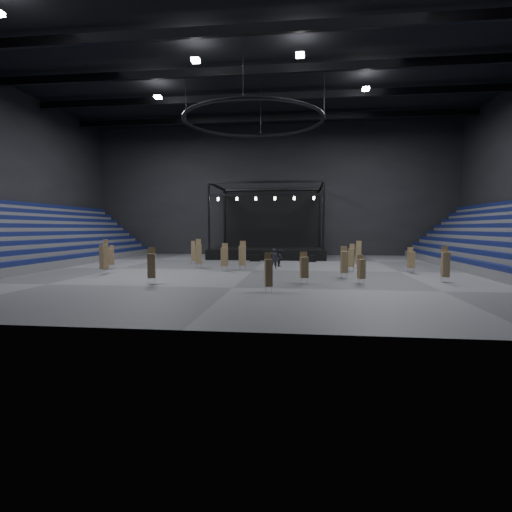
# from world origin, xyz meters

# --- Properties ---
(floor) EXTENTS (50.00, 50.00, 0.00)m
(floor) POSITION_xyz_m (0.00, 0.00, 0.00)
(floor) COLOR #4F4F51
(floor) RESTS_ON ground
(ceiling) EXTENTS (50.00, 42.00, 0.20)m
(ceiling) POSITION_xyz_m (0.00, 0.00, 18.00)
(ceiling) COLOR black
(ceiling) RESTS_ON wall_back
(wall_back) EXTENTS (50.00, 0.20, 18.00)m
(wall_back) POSITION_xyz_m (0.00, 21.00, 9.00)
(wall_back) COLOR black
(wall_back) RESTS_ON ground
(wall_front) EXTENTS (50.00, 0.20, 18.00)m
(wall_front) POSITION_xyz_m (0.00, -21.00, 9.00)
(wall_front) COLOR black
(wall_front) RESTS_ON ground
(bleachers_left) EXTENTS (7.20, 40.00, 6.40)m
(bleachers_left) POSITION_xyz_m (-22.94, 0.00, 1.73)
(bleachers_left) COLOR #535356
(bleachers_left) RESTS_ON floor
(stage) EXTENTS (14.00, 10.00, 9.20)m
(stage) POSITION_xyz_m (0.00, 16.24, 1.45)
(stage) COLOR black
(stage) RESTS_ON floor
(truss_ring) EXTENTS (12.30, 12.30, 5.15)m
(truss_ring) POSITION_xyz_m (-0.00, 0.00, 13.00)
(truss_ring) COLOR black
(truss_ring) RESTS_ON ceiling
(roof_girders) EXTENTS (49.00, 30.35, 0.70)m
(roof_girders) POSITION_xyz_m (0.00, -0.00, 17.20)
(roof_girders) COLOR black
(roof_girders) RESTS_ON ceiling
(floodlights) EXTENTS (28.60, 16.60, 0.25)m
(floodlights) POSITION_xyz_m (0.00, -4.00, 16.60)
(floodlights) COLOR white
(floodlights) RESTS_ON roof_girders
(flight_case_left) EXTENTS (1.14, 0.65, 0.73)m
(flight_case_left) POSITION_xyz_m (-1.03, 9.40, 0.37)
(flight_case_left) COLOR black
(flight_case_left) RESTS_ON floor
(flight_case_mid) EXTENTS (1.17, 0.83, 0.70)m
(flight_case_mid) POSITION_xyz_m (-1.05, 9.68, 0.35)
(flight_case_mid) COLOR black
(flight_case_mid) RESTS_ON floor
(flight_case_right) EXTENTS (1.26, 0.90, 0.76)m
(flight_case_right) POSITION_xyz_m (5.15, 9.36, 0.38)
(flight_case_right) COLOR black
(flight_case_right) RESTS_ON floor
(chair_stack_0) EXTENTS (0.61, 0.61, 2.44)m
(chair_stack_0) POSITION_xyz_m (-5.68, -9.45, 1.27)
(chair_stack_0) COLOR silver
(chair_stack_0) RESTS_ON floor
(chair_stack_1) EXTENTS (0.58, 0.58, 2.55)m
(chair_stack_1) POSITION_xyz_m (9.43, 2.64, 1.31)
(chair_stack_1) COLOR silver
(chair_stack_1) RESTS_ON floor
(chair_stack_2) EXTENTS (0.55, 0.55, 1.95)m
(chair_stack_2) POSITION_xyz_m (8.22, -7.71, 1.03)
(chair_stack_2) COLOR silver
(chair_stack_2) RESTS_ON floor
(chair_stack_3) EXTENTS (0.55, 0.55, 2.42)m
(chair_stack_3) POSITION_xyz_m (-2.43, -0.98, 1.28)
(chair_stack_3) COLOR silver
(chair_stack_3) RESTS_ON floor
(chair_stack_4) EXTENTS (0.47, 0.47, 2.15)m
(chair_stack_4) POSITION_xyz_m (-13.22, -0.12, 1.12)
(chair_stack_4) COLOR silver
(chair_stack_4) RESTS_ON floor
(chair_stack_5) EXTENTS (0.47, 0.47, 2.50)m
(chair_stack_5) POSITION_xyz_m (14.00, -6.44, 1.28)
(chair_stack_5) COLOR silver
(chair_stack_5) RESTS_ON floor
(chair_stack_6) EXTENTS (0.65, 0.65, 2.83)m
(chair_stack_6) POSITION_xyz_m (-11.60, -4.48, 1.43)
(chair_stack_6) COLOR silver
(chair_stack_6) RESTS_ON floor
(chair_stack_7) EXTENTS (0.60, 0.60, 2.14)m
(chair_stack_7) POSITION_xyz_m (4.42, -8.25, 1.15)
(chair_stack_7) COLOR silver
(chair_stack_7) RESTS_ON floor
(chair_stack_8) EXTENTS (0.63, 0.63, 2.71)m
(chair_stack_8) POSITION_xyz_m (-5.36, 1.45, 1.38)
(chair_stack_8) COLOR silver
(chair_stack_8) RESTS_ON floor
(chair_stack_9) EXTENTS (0.55, 0.55, 2.39)m
(chair_stack_9) POSITION_xyz_m (7.38, -4.88, 1.24)
(chair_stack_9) COLOR silver
(chair_stack_9) RESTS_ON floor
(chair_stack_10) EXTENTS (0.58, 0.58, 2.13)m
(chair_stack_10) POSITION_xyz_m (13.25, -0.59, 1.15)
(chair_stack_10) COLOR silver
(chair_stack_10) RESTS_ON floor
(chair_stack_11) EXTENTS (0.57, 0.57, 2.37)m
(chair_stack_11) POSITION_xyz_m (8.49, 0.11, 1.22)
(chair_stack_11) COLOR silver
(chair_stack_11) RESTS_ON floor
(chair_stack_12) EXTENTS (0.57, 0.57, 2.60)m
(chair_stack_12) POSITION_xyz_m (-0.95, -0.36, 1.36)
(chair_stack_12) COLOR silver
(chair_stack_12) RESTS_ON floor
(chair_stack_13) EXTENTS (0.56, 0.56, 2.40)m
(chair_stack_13) POSITION_xyz_m (-6.93, 5.22, 1.22)
(chair_stack_13) COLOR silver
(chair_stack_13) RESTS_ON floor
(chair_stack_14) EXTENTS (0.51, 0.51, 2.31)m
(chair_stack_14) POSITION_xyz_m (2.36, -11.99, 1.17)
(chair_stack_14) COLOR silver
(chair_stack_14) RESTS_ON floor
(man_center) EXTENTS (0.74, 0.53, 1.88)m
(man_center) POSITION_xyz_m (1.69, 1.34, 0.94)
(man_center) COLOR black
(man_center) RESTS_ON floor
(crew_member) EXTENTS (0.76, 0.90, 1.66)m
(crew_member) POSITION_xyz_m (2.16, 3.77, 0.83)
(crew_member) COLOR black
(crew_member) RESTS_ON floor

